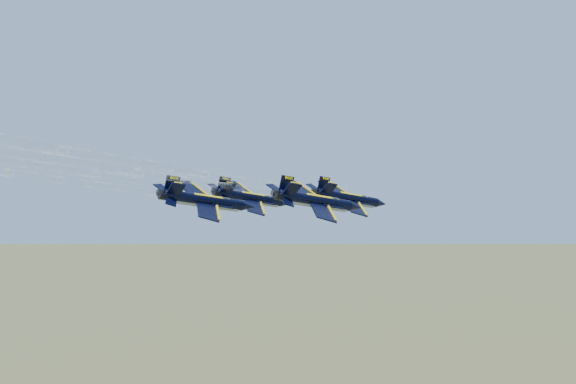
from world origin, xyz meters
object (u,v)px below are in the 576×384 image
Objects in this scene: jet_left at (252,198)px; jet_right at (317,201)px; jet_lead at (349,198)px; jet_slot at (206,200)px.

jet_left and jet_right have the same top height.
jet_right is at bearing -54.71° from jet_lead.
jet_slot is at bearing -127.31° from jet_right.
jet_left is at bearing -133.26° from jet_lead.
jet_lead is 15.69m from jet_left.
jet_slot is (-7.73, -23.04, 0.00)m from jet_lead.
jet_left is at bearing 177.54° from jet_right.
jet_lead is at bearing 88.84° from jet_slot.
jet_lead is at bearing 46.74° from jet_left.
jet_left is 16.46m from jet_slot.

